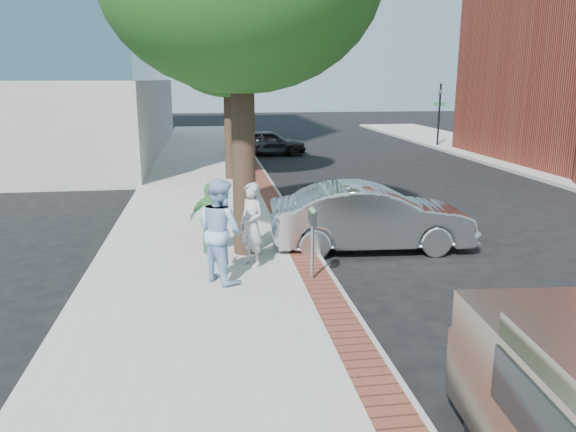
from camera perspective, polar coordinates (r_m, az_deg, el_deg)
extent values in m
plane|color=black|center=(11.42, -0.63, -7.13)|extent=(120.00, 120.00, 0.00)
cube|color=#9E9991|center=(19.00, -8.33, 1.48)|extent=(5.00, 60.00, 0.15)
cube|color=brown|center=(19.10, -1.73, 1.93)|extent=(0.60, 60.00, 0.01)
cube|color=gray|center=(19.16, -0.68, 1.72)|extent=(0.10, 60.00, 0.15)
cylinder|color=black|center=(32.73, -4.23, 9.92)|extent=(0.12, 0.12, 3.80)
imported|color=black|center=(32.67, -4.26, 11.85)|extent=(0.18, 0.15, 0.90)
cube|color=#1E7238|center=(32.69, -4.25, 11.15)|extent=(0.70, 0.03, 0.18)
cylinder|color=black|center=(35.48, 15.09, 9.79)|extent=(0.12, 0.12, 3.80)
imported|color=black|center=(35.43, 15.20, 11.56)|extent=(0.18, 0.15, 0.90)
cube|color=#1E7238|center=(35.45, 15.16, 10.92)|extent=(0.70, 0.03, 0.18)
cylinder|color=black|center=(12.62, -4.52, 5.88)|extent=(0.52, 0.52, 4.40)
cylinder|color=black|center=(22.68, -5.98, 8.64)|extent=(0.40, 0.40, 3.85)
ellipsoid|color=#154413|center=(22.63, -6.19, 16.85)|extent=(4.80, 4.80, 3.94)
cylinder|color=gray|center=(11.18, 2.48, -3.66)|extent=(0.07, 0.07, 1.15)
cube|color=#2D3030|center=(10.91, 2.61, -0.32)|extent=(0.12, 0.14, 0.24)
cube|color=#2D3030|center=(11.08, 2.43, -0.09)|extent=(0.12, 0.14, 0.24)
sphere|color=#3F8C4C|center=(10.87, 2.61, 0.45)|extent=(0.11, 0.11, 0.11)
sphere|color=#3F8C4C|center=(11.04, 2.44, 0.66)|extent=(0.11, 0.11, 0.11)
imported|color=#A5A4A9|center=(11.93, -3.72, -0.90)|extent=(0.73, 0.79, 1.81)
imported|color=#93B8E3|center=(11.08, -6.89, -1.46)|extent=(1.22, 1.27, 2.06)
imported|color=#44974D|center=(12.93, -7.87, -0.25)|extent=(1.03, 0.67, 1.64)
imported|color=#A3A5A9|center=(13.77, 8.43, -0.12)|extent=(4.96, 1.99, 1.60)
imported|color=black|center=(30.76, -2.01, 7.46)|extent=(4.16, 1.78, 1.40)
cube|color=gray|center=(7.41, 23.98, -14.40)|extent=(1.92, 1.04, 0.80)
cube|color=black|center=(5.27, 24.73, -19.35)|extent=(0.18, 2.00, 0.55)
cube|color=black|center=(7.63, 22.66, -10.69)|extent=(1.60, 0.15, 0.40)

